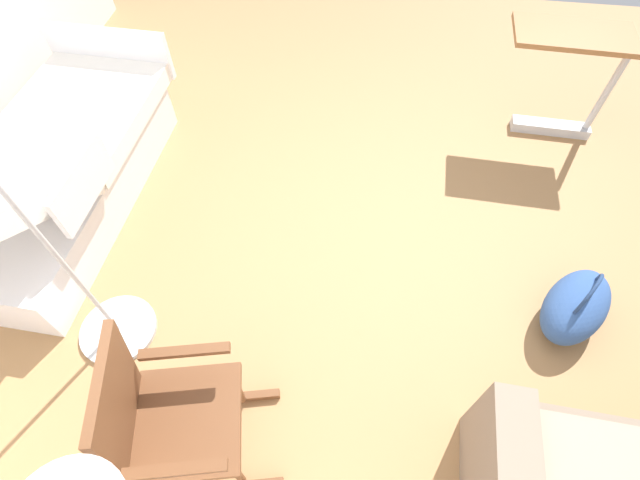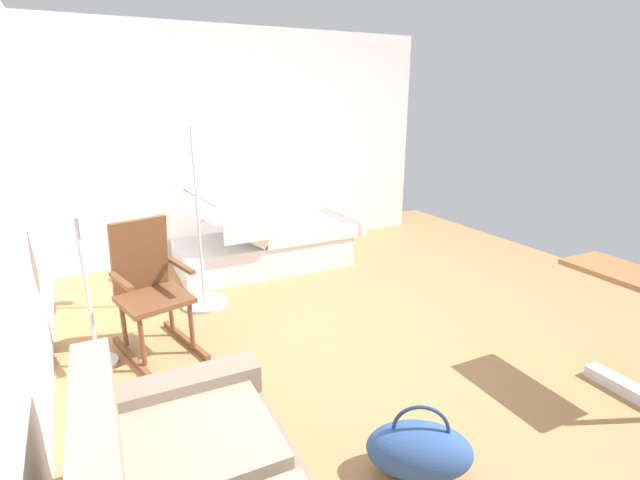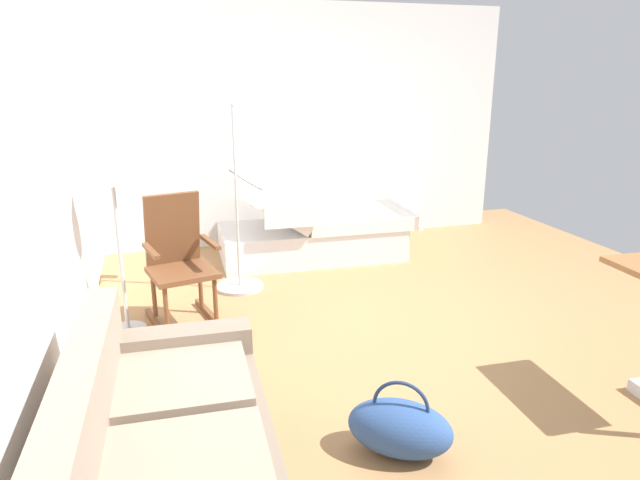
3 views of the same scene
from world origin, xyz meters
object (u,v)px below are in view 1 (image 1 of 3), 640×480
hospital_bed (53,172)px  iv_pole (102,311)px  rocking_chair (167,420)px  overbed_table (569,73)px  duffel_bag (576,306)px

hospital_bed → iv_pole: iv_pole is taller
hospital_bed → rocking_chair: 1.98m
iv_pole → overbed_table: bearing=-141.9°
hospital_bed → iv_pole: bearing=127.6°
overbed_table → duffel_bag: size_ratio=1.32×
rocking_chair → overbed_table: 3.42m
hospital_bed → overbed_table: bearing=-160.1°
hospital_bed → rocking_chair: hospital_bed is taller
hospital_bed → duffel_bag: size_ratio=3.25×
hospital_bed → duffel_bag: bearing=172.1°
hospital_bed → iv_pole: (-0.70, 0.91, -0.06)m
rocking_chair → overbed_table: size_ratio=1.24×
hospital_bed → overbed_table: 3.65m
rocking_chair → duffel_bag: (-2.01, -1.00, -0.35)m
hospital_bed → overbed_table: (-3.43, -1.24, 0.22)m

